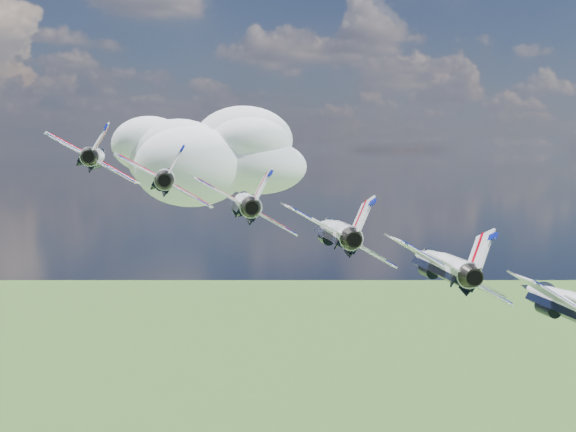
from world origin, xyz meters
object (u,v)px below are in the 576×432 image
object	(u,v)px
jet_2	(244,202)
jet_3	(335,231)
jet_1	(165,178)
jet_4	(440,263)
jet_5	(564,302)
jet_0	(96,156)

from	to	relation	value
jet_2	jet_3	xyz separation A→B (m)	(6.81, -8.88, -2.41)
jet_1	jet_4	size ratio (longest dim) A/B	1.00
jet_4	jet_5	distance (m)	11.45
jet_0	jet_4	world-z (taller)	jet_0
jet_1	jet_5	xyz separation A→B (m)	(27.24, -35.52, -9.66)
jet_2	jet_5	bearing A→B (deg)	-41.35
jet_0	jet_5	bearing A→B (deg)	-41.35
jet_3	jet_5	xyz separation A→B (m)	(13.62, -17.76, -4.83)
jet_5	jet_4	bearing A→B (deg)	138.65
jet_2	jet_3	distance (m)	11.45
jet_4	jet_2	bearing A→B (deg)	138.65
jet_0	jet_4	xyz separation A→B (m)	(27.24, -35.52, -9.66)
jet_0	jet_3	world-z (taller)	jet_0
jet_5	jet_1	bearing A→B (deg)	138.65
jet_0	jet_4	bearing A→B (deg)	-41.35
jet_0	jet_5	world-z (taller)	jet_0
jet_1	jet_2	bearing A→B (deg)	-41.35
jet_0	jet_2	world-z (taller)	jet_0
jet_1	jet_3	world-z (taller)	jet_1
jet_1	jet_4	world-z (taller)	jet_1
jet_1	jet_3	size ratio (longest dim) A/B	1.00
jet_3	jet_5	distance (m)	22.90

